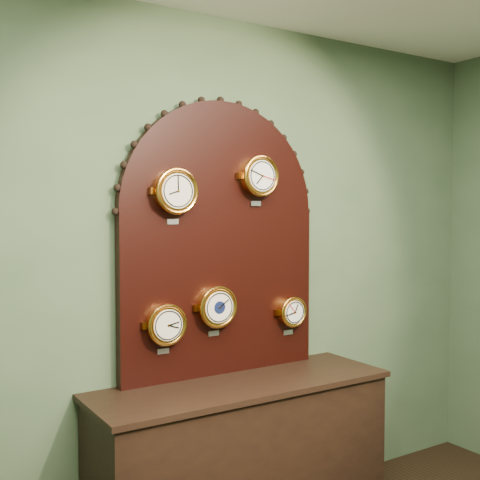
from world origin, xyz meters
TOP-DOWN VIEW (x-y plane):
  - wall_back at (0.00, 2.50)m, footprint 4.00×0.00m
  - shop_counter at (0.00, 2.23)m, footprint 1.60×0.50m
  - display_board at (0.00, 2.45)m, footprint 1.26×0.06m
  - roman_clock at (-0.31, 2.38)m, footprint 0.24×0.08m
  - arabic_clock at (0.21, 2.38)m, footprint 0.23×0.08m
  - hygrometer at (-0.37, 2.38)m, footprint 0.22×0.08m
  - barometer at (-0.07, 2.38)m, footprint 0.23×0.08m
  - tide_clock at (0.44, 2.38)m, footprint 0.18×0.08m

SIDE VIEW (x-z plane):
  - shop_counter at x=0.00m, z-range 0.00..0.80m
  - tide_clock at x=0.44m, z-range 1.03..1.26m
  - hygrometer at x=-0.37m, z-range 1.01..1.28m
  - barometer at x=-0.07m, z-range 1.07..1.36m
  - wall_back at x=0.00m, z-range -0.60..3.40m
  - display_board at x=0.00m, z-range 0.86..2.39m
  - roman_clock at x=-0.31m, z-range 1.69..1.98m
  - arabic_clock at x=0.21m, z-range 1.78..2.07m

